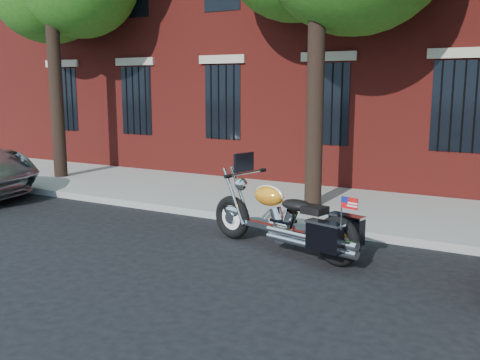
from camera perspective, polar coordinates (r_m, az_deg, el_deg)
The scene contains 4 objects.
ground at distance 9.24m, azimuth -1.78°, elevation -6.68°, with size 120.00×120.00×0.00m, color black.
curb at distance 10.38m, azimuth 2.11°, elevation -4.36°, with size 40.00×0.16×0.15m, color gray.
sidewalk at distance 12.05m, azimuth 6.14°, elevation -2.38°, with size 40.00×3.60×0.15m, color gray.
motorcycle at distance 8.56m, azimuth 5.14°, elevation -4.46°, with size 2.90×1.34×1.54m.
Camera 1 is at (4.51, -7.61, 2.66)m, focal length 40.00 mm.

